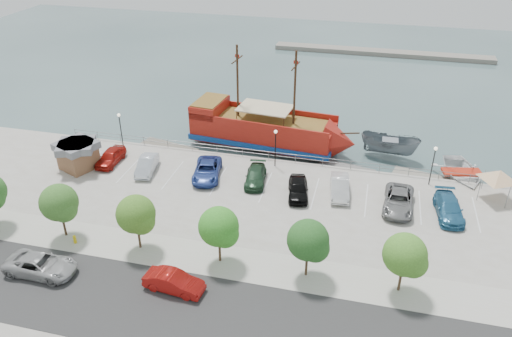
# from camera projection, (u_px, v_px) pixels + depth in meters

# --- Properties ---
(ground) EXTENTS (160.00, 160.00, 0.00)m
(ground) POSITION_uv_depth(u_px,v_px,m) (261.00, 206.00, 49.08)
(ground) COLOR #334A4C
(street) EXTENTS (100.00, 8.00, 0.04)m
(street) POSITION_uv_depth(u_px,v_px,m) (208.00, 317.00, 35.07)
(street) COLOR #2D2D2D
(street) RESTS_ON land_slab
(sidewalk) EXTENTS (100.00, 4.00, 0.05)m
(sidewalk) POSITION_uv_depth(u_px,v_px,m) (232.00, 262.00, 40.14)
(sidewalk) COLOR #AEAA9A
(sidewalk) RESTS_ON land_slab
(seawall_railing) EXTENTS (50.00, 0.06, 1.00)m
(seawall_railing) POSITION_uv_depth(u_px,v_px,m) (278.00, 156.00, 54.92)
(seawall_railing) COLOR slate
(seawall_railing) RESTS_ON land_slab
(far_shore) EXTENTS (40.00, 3.00, 0.80)m
(far_shore) POSITION_uv_depth(u_px,v_px,m) (381.00, 53.00, 93.24)
(far_shore) COLOR gray
(far_shore) RESTS_ON ground
(pirate_ship) EXTENTS (20.18, 7.31, 12.59)m
(pirate_ship) POSITION_uv_depth(u_px,v_px,m) (275.00, 132.00, 59.06)
(pirate_ship) COLOR #9E1B11
(pirate_ship) RESTS_ON ground
(patrol_boat) EXTENTS (7.13, 3.80, 2.62)m
(patrol_boat) POSITION_uv_depth(u_px,v_px,m) (389.00, 147.00, 57.33)
(patrol_boat) COLOR slate
(patrol_boat) RESTS_ON ground
(speedboat) EXTENTS (6.48, 8.06, 1.48)m
(speedboat) POSITION_uv_depth(u_px,v_px,m) (461.00, 175.00, 52.88)
(speedboat) COLOR silver
(speedboat) RESTS_ON ground
(dock_west) EXTENTS (7.50, 3.68, 0.41)m
(dock_west) POSITION_uv_depth(u_px,v_px,m) (169.00, 148.00, 59.60)
(dock_west) COLOR #6D675A
(dock_west) RESTS_ON ground
(dock_mid) EXTENTS (6.46, 3.01, 0.36)m
(dock_mid) POSITION_uv_depth(u_px,v_px,m) (346.00, 169.00, 55.18)
(dock_mid) COLOR slate
(dock_mid) RESTS_ON ground
(dock_east) EXTENTS (6.94, 3.43, 0.38)m
(dock_east) POSITION_uv_depth(u_px,v_px,m) (425.00, 178.00, 53.42)
(dock_east) COLOR gray
(dock_east) RESTS_ON ground
(shed) EXTENTS (4.82, 4.82, 3.01)m
(shed) POSITION_uv_depth(u_px,v_px,m) (78.00, 154.00, 52.96)
(shed) COLOR brown
(shed) RESTS_ON land_slab
(canopy_tent) EXTENTS (5.11, 5.11, 3.40)m
(canopy_tent) POSITION_uv_depth(u_px,v_px,m) (500.00, 172.00, 47.05)
(canopy_tent) COLOR slate
(canopy_tent) RESTS_ON land_slab
(street_van) EXTENTS (5.66, 2.65, 1.57)m
(street_van) POSITION_uv_depth(u_px,v_px,m) (41.00, 265.00, 38.70)
(street_van) COLOR #A1A1A1
(street_van) RESTS_ON street
(street_sedan) EXTENTS (4.75, 2.05, 1.52)m
(street_sedan) POSITION_uv_depth(u_px,v_px,m) (174.00, 282.00, 37.07)
(street_sedan) COLOR #A1130F
(street_sedan) RESTS_ON street
(fire_hydrant) EXTENTS (0.28, 0.28, 0.81)m
(fire_hydrant) POSITION_uv_depth(u_px,v_px,m) (75.00, 239.00, 42.12)
(fire_hydrant) COLOR yellow
(fire_hydrant) RESTS_ON sidewalk
(lamp_post_left) EXTENTS (0.36, 0.36, 4.28)m
(lamp_post_left) POSITION_uv_depth(u_px,v_px,m) (120.00, 124.00, 56.43)
(lamp_post_left) COLOR black
(lamp_post_left) RESTS_ON land_slab
(lamp_post_mid) EXTENTS (0.36, 0.36, 4.28)m
(lamp_post_mid) POSITION_uv_depth(u_px,v_px,m) (275.00, 142.00, 52.64)
(lamp_post_mid) COLOR black
(lamp_post_mid) RESTS_ON land_slab
(lamp_post_right) EXTENTS (0.36, 0.36, 4.28)m
(lamp_post_right) POSITION_uv_depth(u_px,v_px,m) (434.00, 159.00, 49.26)
(lamp_post_right) COLOR black
(lamp_post_right) RESTS_ON land_slab
(tree_b) EXTENTS (3.30, 3.20, 5.00)m
(tree_b) POSITION_uv_depth(u_px,v_px,m) (60.00, 204.00, 41.59)
(tree_b) COLOR #473321
(tree_b) RESTS_ON sidewalk
(tree_c) EXTENTS (3.30, 3.20, 5.00)m
(tree_c) POSITION_uv_depth(u_px,v_px,m) (137.00, 216.00, 40.12)
(tree_c) COLOR #473321
(tree_c) RESTS_ON sidewalk
(tree_d) EXTENTS (3.30, 3.20, 5.00)m
(tree_d) POSITION_uv_depth(u_px,v_px,m) (220.00, 228.00, 38.64)
(tree_d) COLOR #473321
(tree_d) RESTS_ON sidewalk
(tree_e) EXTENTS (3.30, 3.20, 5.00)m
(tree_e) POSITION_uv_depth(u_px,v_px,m) (310.00, 242.00, 37.16)
(tree_e) COLOR #473321
(tree_e) RESTS_ON sidewalk
(tree_f) EXTENTS (3.30, 3.20, 5.00)m
(tree_f) POSITION_uv_depth(u_px,v_px,m) (407.00, 257.00, 35.69)
(tree_f) COLOR #473321
(tree_f) RESTS_ON sidewalk
(parked_car_a) EXTENTS (1.95, 4.69, 1.59)m
(parked_car_a) POSITION_uv_depth(u_px,v_px,m) (111.00, 157.00, 54.24)
(parked_car_a) COLOR #A1170F
(parked_car_a) RESTS_ON land_slab
(parked_car_b) EXTENTS (2.43, 4.86, 1.53)m
(parked_car_b) POSITION_uv_depth(u_px,v_px,m) (147.00, 165.00, 52.66)
(parked_car_b) COLOR silver
(parked_car_b) RESTS_ON land_slab
(parked_car_c) EXTENTS (3.69, 6.10, 1.58)m
(parked_car_c) POSITION_uv_depth(u_px,v_px,m) (207.00, 170.00, 51.64)
(parked_car_c) COLOR navy
(parked_car_c) RESTS_ON land_slab
(parked_car_d) EXTENTS (2.60, 5.08, 1.41)m
(parked_car_d) POSITION_uv_depth(u_px,v_px,m) (256.00, 176.00, 50.74)
(parked_car_d) COLOR #1E3C26
(parked_car_d) RESTS_ON land_slab
(parked_car_e) EXTENTS (2.74, 5.02, 1.62)m
(parked_car_e) POSITION_uv_depth(u_px,v_px,m) (298.00, 188.00, 48.50)
(parked_car_e) COLOR black
(parked_car_e) RESTS_ON land_slab
(parked_car_f) EXTENTS (2.34, 5.14, 1.63)m
(parked_car_f) POSITION_uv_depth(u_px,v_px,m) (340.00, 187.00, 48.75)
(parked_car_f) COLOR silver
(parked_car_f) RESTS_ON land_slab
(parked_car_g) EXTENTS (2.97, 5.94, 1.61)m
(parked_car_g) POSITION_uv_depth(u_px,v_px,m) (398.00, 201.00, 46.59)
(parked_car_g) COLOR gray
(parked_car_g) RESTS_ON land_slab
(parked_car_h) EXTENTS (2.75, 5.61, 1.57)m
(parked_car_h) POSITION_uv_depth(u_px,v_px,m) (449.00, 208.00, 45.56)
(parked_car_h) COLOR #29678D
(parked_car_h) RESTS_ON land_slab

